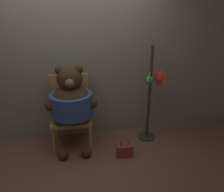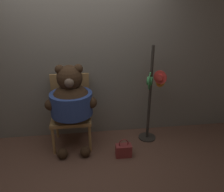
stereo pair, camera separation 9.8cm
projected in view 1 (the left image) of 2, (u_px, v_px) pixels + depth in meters
ground_plane at (81, 154)px, 3.23m from camera, size 14.00×14.00×0.00m
wall_back at (76, 69)px, 3.37m from camera, size 8.00×0.10×2.24m
chair at (71, 109)px, 3.33m from camera, size 0.59×0.52×1.08m
teddy_bear at (71, 102)px, 3.09m from camera, size 0.73×0.64×1.30m
hat_display_rack at (151, 97)px, 3.33m from camera, size 0.41×0.38×1.52m
handbag_on_ground at (124, 150)px, 3.15m from camera, size 0.23×0.13×0.29m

